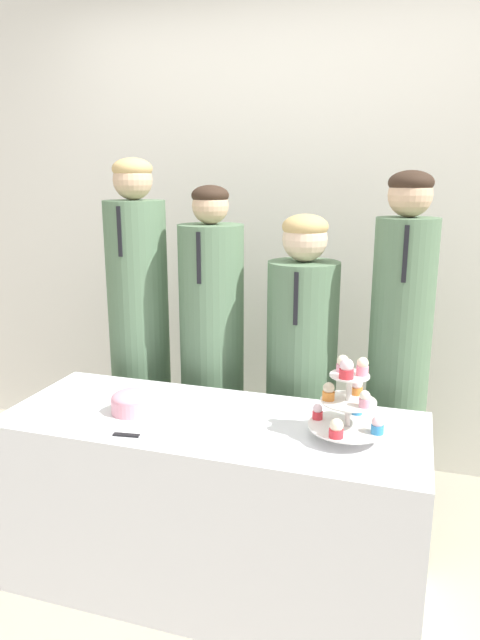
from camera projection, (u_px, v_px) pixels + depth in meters
The scene contains 10 objects.
ground_plane at pixel (185, 637), 2.00m from camera, with size 16.00×16.00×0.00m, color #ADA38E.
wall_back at pixel (288, 219), 3.08m from camera, with size 9.00×0.06×2.70m.
table at pixel (213, 503), 2.19m from camera, with size 1.56×0.60×0.70m.
round_cake at pixel (132, 404), 2.13m from camera, with size 0.23×0.23×0.10m.
cake_knife at pixel (142, 437), 1.95m from camera, with size 0.31×0.06×0.01m.
cupcake_stand at pixel (348, 402), 1.91m from camera, with size 0.27×0.27×0.30m.
student_0 at pixel (140, 342), 2.77m from camera, with size 0.29×0.29×1.65m.
student_1 at pixel (212, 362), 2.67m from camera, with size 0.30×0.30×1.54m.
student_2 at pixel (301, 382), 2.56m from camera, with size 0.31×0.32×1.42m.
student_3 at pixel (398, 370), 2.42m from camera, with size 0.25×0.26×1.60m.
Camera 1 is at (0.68, -1.53, 1.57)m, focal length 32.00 mm.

